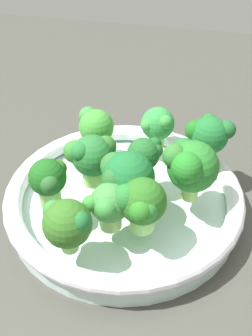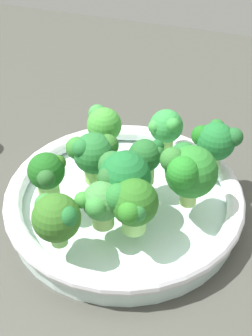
{
  "view_description": "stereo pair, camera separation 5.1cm",
  "coord_description": "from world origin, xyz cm",
  "views": [
    {
      "loc": [
        40.27,
        9.04,
        38.64
      ],
      "look_at": [
        1.36,
        0.23,
        7.12
      ],
      "focal_mm": 45.92,
      "sensor_mm": 36.0,
      "label": 1
    },
    {
      "loc": [
        38.84,
        13.91,
        38.64
      ],
      "look_at": [
        1.36,
        0.23,
        7.12
      ],
      "focal_mm": 45.92,
      "sensor_mm": 36.0,
      "label": 2
    }
  ],
  "objects": [
    {
      "name": "broccoli_floret_6",
      "position": [
        6.29,
        -7.51,
        7.83
      ],
      "size": [
        4.75,
        4.28,
        6.21
      ],
      "color": "#92D365",
      "rests_on": "bowl"
    },
    {
      "name": "broccoli_floret_9",
      "position": [
        -6.22,
        9.31,
        8.25
      ],
      "size": [
        4.87,
        6.34,
        6.54
      ],
      "color": "#8FC672",
      "rests_on": "bowl"
    },
    {
      "name": "broccoli_floret_8",
      "position": [
        8.32,
        -0.33,
        7.39
      ],
      "size": [
        4.82,
        4.54,
        5.63
      ],
      "color": "#91C063",
      "rests_on": "bowl"
    },
    {
      "name": "broccoli_floret_2",
      "position": [
        1.64,
        7.66,
        9.02
      ],
      "size": [
        6.65,
        6.48,
        7.63
      ],
      "color": "#9FC864",
      "rests_on": "bowl"
    },
    {
      "name": "broccoli_floret_5",
      "position": [
        12.05,
        -3.37,
        7.81
      ],
      "size": [
        5.07,
        5.46,
        6.19
      ],
      "color": "#7FC260",
      "rests_on": "bowl"
    },
    {
      "name": "bowl",
      "position": [
        1.36,
        0.23,
        2.1
      ],
      "size": [
        29.68,
        29.68,
        4.12
      ],
      "color": "silver",
      "rests_on": "ground_plane"
    },
    {
      "name": "broccoli_floret_1",
      "position": [
        1.18,
        -4.03,
        8.12
      ],
      "size": [
        5.47,
        6.03,
        6.58
      ],
      "color": "#98D463",
      "rests_on": "bowl"
    },
    {
      "name": "broccoli_floret_3",
      "position": [
        -8.12,
        2.42,
        7.53
      ],
      "size": [
        4.51,
        4.51,
        5.8
      ],
      "color": "#8EC357",
      "rests_on": "bowl"
    },
    {
      "name": "broccoli_floret_10",
      "position": [
        -0.62,
        2.09,
        7.67
      ],
      "size": [
        4.0,
        4.28,
        5.96
      ],
      "color": "#86C05F",
      "rests_on": "bowl"
    },
    {
      "name": "broccoli_floret_0",
      "position": [
        4.47,
        0.89,
        8.42
      ],
      "size": [
        5.91,
        6.38,
        7.26
      ],
      "color": "#95C366",
      "rests_on": "bowl"
    },
    {
      "name": "ground_plane",
      "position": [
        0.0,
        0.0,
        -1.25
      ],
      "size": [
        130.0,
        130.0,
        2.5
      ],
      "primitive_type": "cube",
      "color": "#40413A"
    },
    {
      "name": "broccoli_floret_7",
      "position": [
        7.9,
        3.3,
        7.96
      ],
      "size": [
        5.74,
        5.63,
        6.48
      ],
      "color": "#8FD169",
      "rests_on": "bowl"
    },
    {
      "name": "broccoli_floret_4",
      "position": [
        -5.64,
        -5.56,
        7.88
      ],
      "size": [
        4.86,
        4.97,
        6.08
      ],
      "color": "#82BE5F",
      "rests_on": "bowl"
    }
  ]
}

